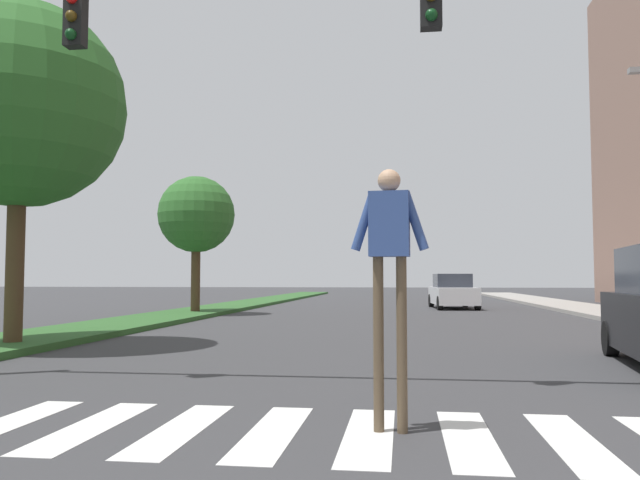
{
  "coord_description": "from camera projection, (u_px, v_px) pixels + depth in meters",
  "views": [
    {
      "loc": [
        0.32,
        1.28,
        1.45
      ],
      "look_at": [
        -2.27,
        20.95,
        2.65
      ],
      "focal_mm": 35.37,
      "sensor_mm": 36.0,
      "label": 1
    }
  ],
  "objects": [
    {
      "name": "ground_plane",
      "position": [
        396.0,
        310.0,
        28.37
      ],
      "size": [
        140.0,
        140.0,
        0.0
      ],
      "primitive_type": "plane",
      "color": "#38383A"
    },
    {
      "name": "crosswalk",
      "position": [
        369.0,
        435.0,
        5.8
      ],
      "size": [
        7.65,
        2.2,
        0.01
      ],
      "color": "silver",
      "rests_on": "ground_plane"
    },
    {
      "name": "median_strip",
      "position": [
        212.0,
        310.0,
        27.44
      ],
      "size": [
        2.62,
        64.0,
        0.15
      ],
      "primitive_type": "cube",
      "color": "#2D5B28",
      "rests_on": "ground_plane"
    },
    {
      "name": "tree_mid",
      "position": [
        20.0,
        105.0,
        13.12
      ],
      "size": [
        4.32,
        4.32,
        7.08
      ],
      "color": "#4C3823",
      "rests_on": "median_strip"
    },
    {
      "name": "tree_far",
      "position": [
        196.0,
        215.0,
        25.06
      ],
      "size": [
        3.04,
        3.04,
        5.35
      ],
      "color": "#4C3823",
      "rests_on": "median_strip"
    },
    {
      "name": "sidewalk_right",
      "position": [
        606.0,
        312.0,
        25.3
      ],
      "size": [
        3.0,
        64.0,
        0.15
      ],
      "primitive_type": "cube",
      "color": "#9E9991",
      "rests_on": "ground_plane"
    },
    {
      "name": "traffic_light_gantry",
      "position": [
        73.0,
        70.0,
        8.85
      ],
      "size": [
        9.11,
        0.3,
        6.0
      ],
      "color": "gold",
      "rests_on": "median_strip"
    },
    {
      "name": "pedestrian_performer",
      "position": [
        390.0,
        255.0,
        6.0
      ],
      "size": [
        0.75,
        0.26,
        2.49
      ],
      "color": "brown",
      "rests_on": "ground_plane"
    },
    {
      "name": "sedan_midblock",
      "position": [
        453.0,
        292.0,
        30.0
      ],
      "size": [
        2.19,
        4.3,
        1.65
      ],
      "color": "silver",
      "rests_on": "ground_plane"
    }
  ]
}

